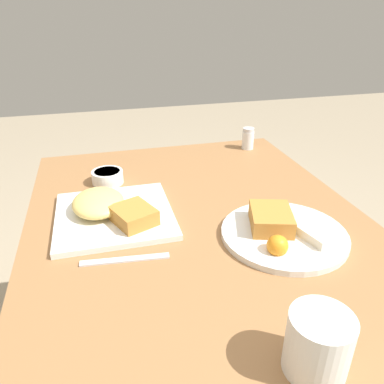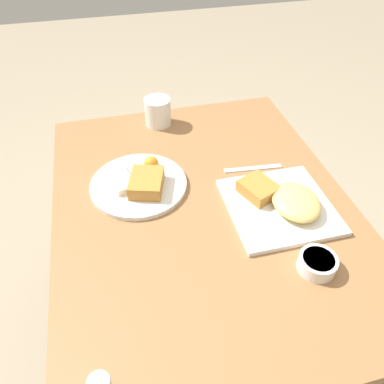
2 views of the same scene
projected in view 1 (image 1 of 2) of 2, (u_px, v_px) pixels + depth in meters
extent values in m
cube|color=olive|center=(199.00, 227.00, 0.90)|extent=(1.04, 0.81, 0.04)
cylinder|color=brown|center=(76.00, 259.00, 1.39)|extent=(0.05, 0.05, 0.70)
cylinder|color=brown|center=(248.00, 234.00, 1.54)|extent=(0.05, 0.05, 0.70)
cube|color=white|center=(115.00, 215.00, 0.90)|extent=(0.27, 0.27, 0.01)
ellipsoid|color=#EFCC6B|center=(98.00, 202.00, 0.90)|extent=(0.15, 0.12, 0.04)
cube|color=#B77A33|center=(134.00, 215.00, 0.85)|extent=(0.12, 0.11, 0.04)
cylinder|color=white|center=(284.00, 234.00, 0.83)|extent=(0.28, 0.28, 0.01)
cube|color=#B77A33|center=(271.00, 219.00, 0.83)|extent=(0.13, 0.12, 0.04)
cube|color=beige|center=(309.00, 230.00, 0.81)|extent=(0.13, 0.08, 0.02)
sphere|color=orange|center=(277.00, 246.00, 0.75)|extent=(0.04, 0.04, 0.04)
cylinder|color=white|center=(108.00, 177.00, 1.07)|extent=(0.09, 0.09, 0.04)
cylinder|color=#D1B775|center=(107.00, 172.00, 1.06)|extent=(0.07, 0.07, 0.00)
cylinder|color=white|center=(248.00, 140.00, 1.32)|extent=(0.04, 0.04, 0.06)
cylinder|color=white|center=(248.00, 144.00, 1.32)|extent=(0.03, 0.03, 0.03)
cylinder|color=silver|center=(249.00, 130.00, 1.30)|extent=(0.04, 0.04, 0.01)
cube|color=silver|center=(125.00, 260.00, 0.75)|extent=(0.03, 0.18, 0.00)
cylinder|color=white|center=(318.00, 344.00, 0.51)|extent=(0.09, 0.09, 0.10)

